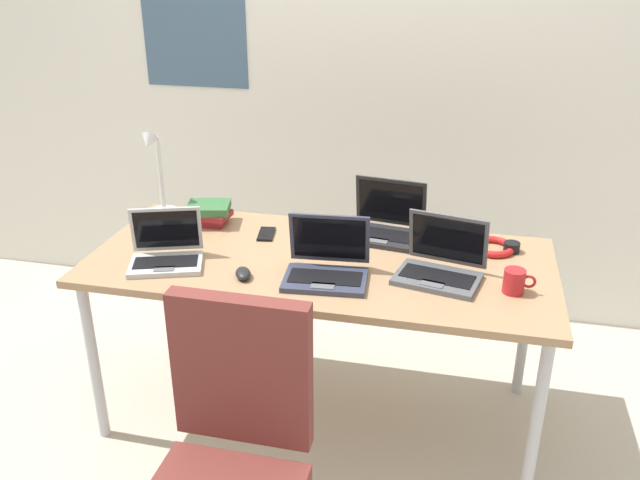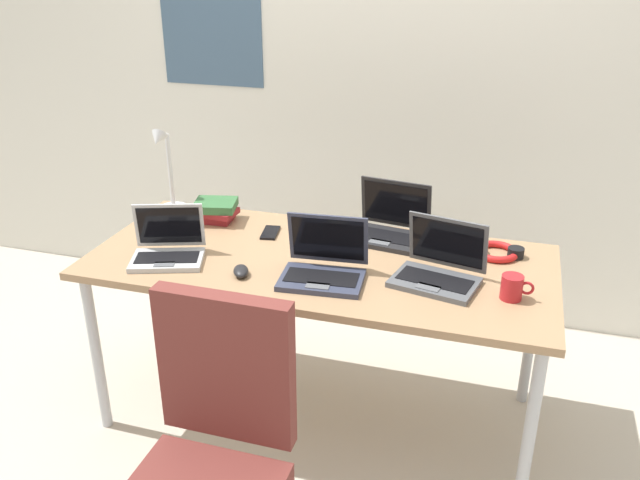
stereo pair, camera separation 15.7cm
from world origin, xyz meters
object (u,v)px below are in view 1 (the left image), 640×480
coffee_mug (515,281)px  desk_lamp (157,174)px  laptop_back_right (385,225)px  headphones (492,246)px  computer_mouse (243,273)px  cell_phone (266,234)px  laptop_front_right (326,267)px  laptop_front_left (440,266)px  book_stack (208,213)px  laptop_mid_desk (166,253)px

coffee_mug → desk_lamp: bearing=165.6°
laptop_back_right → headphones: (0.44, -0.05, -0.03)m
laptop_back_right → computer_mouse: bearing=-132.3°
desk_lamp → cell_phone: 0.57m
laptop_front_right → laptop_back_right: 0.46m
laptop_front_left → cell_phone: size_ratio=2.52×
laptop_front_left → book_stack: (-1.02, 0.29, 0.01)m
laptop_mid_desk → headphones: (1.22, 0.40, -0.03)m
coffee_mug → book_stack: bearing=164.7°
computer_mouse → coffee_mug: (0.97, 0.10, 0.03)m
desk_lamp → headphones: desk_lamp is taller
headphones → book_stack: bearing=179.8°
headphones → coffee_mug: coffee_mug is taller
laptop_front_right → headphones: size_ratio=1.50×
desk_lamp → laptop_front_left: size_ratio=1.17×
laptop_front_left → laptop_back_right: 0.42m
desk_lamp → coffee_mug: 1.58m
laptop_front_left → laptop_front_right: size_ratio=1.07×
cell_phone → laptop_front_left: bearing=-26.5°
cell_phone → book_stack: bearing=158.0°
headphones → laptop_back_right: bearing=174.0°
laptop_front_left → headphones: bearing=56.5°
laptop_front_left → laptop_back_right: (-0.25, 0.33, 0.00)m
coffee_mug → laptop_front_left: bearing=166.9°
desk_lamp → laptop_back_right: desk_lamp is taller
headphones → laptop_front_right: bearing=-147.2°
desk_lamp → laptop_mid_desk: bearing=-62.4°
cell_phone → headphones: (0.93, 0.06, 0.01)m
laptop_back_right → book_stack: (-0.77, -0.04, 0.00)m
laptop_front_right → laptop_back_right: bearing=70.2°
computer_mouse → book_stack: bearing=99.9°
laptop_front_left → cell_phone: laptop_front_left is taller
desk_lamp → laptop_mid_desk: (0.23, -0.45, -0.15)m
computer_mouse → book_stack: size_ratio=0.46×
laptop_mid_desk → cell_phone: (0.29, 0.34, -0.04)m
laptop_mid_desk → book_stack: 0.41m
laptop_mid_desk → cell_phone: size_ratio=2.40×
laptop_front_right → computer_mouse: size_ratio=3.35×
book_stack → headphones: bearing=-0.2°
laptop_front_left → laptop_back_right: laptop_back_right is taller
laptop_back_right → computer_mouse: laptop_back_right is taller
laptop_mid_desk → laptop_back_right: bearing=30.0°
desk_lamp → headphones: bearing=-1.7°
headphones → laptop_front_left: bearing=-123.5°
laptop_mid_desk → book_stack: size_ratio=1.56×
computer_mouse → headphones: (0.90, 0.45, -0.00)m
headphones → computer_mouse: bearing=-153.2°
cell_phone → computer_mouse: bearing=-94.7°
book_stack → laptop_mid_desk: bearing=-91.5°
laptop_front_right → cell_phone: bearing=135.5°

